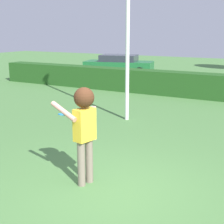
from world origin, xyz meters
TOP-DOWN VIEW (x-y plane):
  - ground_plane at (0.00, 0.00)m, footprint 60.00×60.00m
  - person at (-0.49, 0.09)m, footprint 0.81×0.55m
  - frisbee at (-1.15, 0.39)m, footprint 0.24×0.24m
  - hedge_row at (0.00, 9.26)m, footprint 22.53×0.90m
  - parked_car_green at (-7.30, 14.17)m, footprint 4.49×2.68m

SIDE VIEW (x-z plane):
  - ground_plane at x=0.00m, z-range 0.00..0.00m
  - hedge_row at x=0.00m, z-range 0.00..1.02m
  - parked_car_green at x=-7.30m, z-range 0.06..1.31m
  - frisbee at x=-1.15m, z-range 1.13..1.20m
  - person at x=-0.49m, z-range 0.27..2.07m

